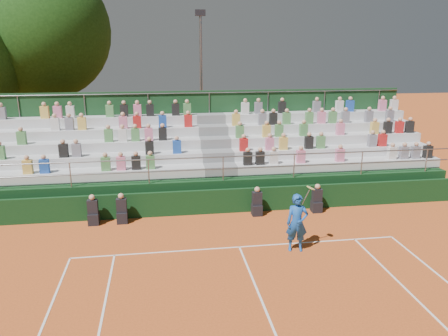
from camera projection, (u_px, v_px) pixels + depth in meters
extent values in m
plane|color=#C95621|center=(239.00, 247.00, 14.69)|extent=(90.00, 90.00, 0.00)
cube|color=white|center=(239.00, 247.00, 14.68)|extent=(11.00, 0.06, 0.01)
cube|color=white|center=(261.00, 300.00, 11.64)|extent=(0.06, 6.40, 0.01)
cube|color=black|center=(225.00, 201.00, 17.60)|extent=(20.00, 0.15, 1.00)
cube|color=black|center=(94.00, 219.00, 16.52)|extent=(0.40, 0.40, 0.44)
cube|color=black|center=(93.00, 207.00, 16.39)|extent=(0.38, 0.25, 0.55)
sphere|color=tan|center=(92.00, 197.00, 16.28)|extent=(0.22, 0.22, 0.22)
cube|color=black|center=(122.00, 217.00, 16.67)|extent=(0.40, 0.40, 0.44)
cube|color=black|center=(122.00, 205.00, 16.54)|extent=(0.38, 0.25, 0.55)
sphere|color=tan|center=(121.00, 196.00, 16.44)|extent=(0.22, 0.22, 0.22)
cube|color=black|center=(257.00, 210.00, 17.42)|extent=(0.40, 0.40, 0.44)
cube|color=black|center=(257.00, 199.00, 17.29)|extent=(0.38, 0.25, 0.55)
sphere|color=tan|center=(257.00, 189.00, 17.19)|extent=(0.22, 0.22, 0.22)
cube|color=black|center=(316.00, 207.00, 17.77)|extent=(0.40, 0.40, 0.44)
cube|color=black|center=(317.00, 195.00, 17.64)|extent=(0.38, 0.25, 0.55)
sphere|color=tan|center=(318.00, 187.00, 17.54)|extent=(0.22, 0.22, 0.22)
cube|color=black|center=(215.00, 177.00, 20.52)|extent=(20.00, 5.20, 1.20)
cube|color=silver|center=(92.00, 175.00, 17.95)|extent=(9.30, 0.85, 0.42)
cube|color=silver|center=(339.00, 165.00, 19.47)|extent=(9.30, 0.85, 0.42)
cube|color=slate|center=(220.00, 170.00, 18.71)|extent=(1.40, 0.85, 0.42)
cube|color=silver|center=(94.00, 160.00, 18.64)|extent=(9.30, 0.85, 0.42)
cube|color=silver|center=(332.00, 151.00, 20.17)|extent=(9.30, 0.85, 0.42)
cube|color=slate|center=(217.00, 156.00, 19.41)|extent=(1.40, 0.85, 0.42)
cube|color=silver|center=(95.00, 146.00, 19.34)|extent=(9.30, 0.85, 0.42)
cube|color=silver|center=(326.00, 139.00, 20.87)|extent=(9.30, 0.85, 0.42)
cube|color=slate|center=(215.00, 142.00, 20.10)|extent=(1.40, 0.85, 0.42)
cube|color=silver|center=(97.00, 133.00, 20.03)|extent=(9.30, 0.85, 0.42)
cube|color=silver|center=(320.00, 127.00, 21.56)|extent=(9.30, 0.85, 0.42)
cube|color=slate|center=(213.00, 130.00, 20.80)|extent=(1.40, 0.85, 0.42)
cube|color=silver|center=(99.00, 121.00, 20.73)|extent=(9.30, 0.85, 0.42)
cube|color=silver|center=(314.00, 116.00, 22.26)|extent=(9.30, 0.85, 0.42)
cube|color=slate|center=(210.00, 118.00, 21.49)|extent=(1.40, 0.85, 0.42)
cube|color=#173D1E|center=(209.00, 134.00, 22.23)|extent=(20.00, 0.12, 4.40)
cylinder|color=gray|center=(223.00, 157.00, 17.66)|extent=(20.00, 0.05, 0.05)
cylinder|color=gray|center=(209.00, 93.00, 21.57)|extent=(20.00, 0.05, 0.05)
cube|color=gold|center=(28.00, 167.00, 17.33)|extent=(0.36, 0.24, 0.56)
cube|color=#1E4CB2|center=(44.00, 166.00, 17.42)|extent=(0.36, 0.24, 0.56)
cube|color=#4C8C4C|center=(106.00, 164.00, 17.76)|extent=(0.36, 0.24, 0.56)
cube|color=pink|center=(121.00, 163.00, 17.85)|extent=(0.36, 0.24, 0.56)
cube|color=black|center=(136.00, 163.00, 17.93)|extent=(0.36, 0.24, 0.56)
cube|color=#4C8C4C|center=(150.00, 162.00, 18.02)|extent=(0.36, 0.24, 0.56)
cube|color=#4C8C4C|center=(0.00, 153.00, 17.85)|extent=(0.36, 0.24, 0.56)
cube|color=black|center=(64.00, 151.00, 18.20)|extent=(0.36, 0.24, 0.56)
cube|color=slate|center=(77.00, 150.00, 18.28)|extent=(0.36, 0.24, 0.56)
cube|color=black|center=(150.00, 148.00, 18.71)|extent=(0.36, 0.24, 0.56)
cube|color=#1E4CB2|center=(177.00, 147.00, 18.87)|extent=(0.36, 0.24, 0.56)
cube|color=#4C8C4C|center=(22.00, 138.00, 18.63)|extent=(0.36, 0.24, 0.56)
cube|color=#4C8C4C|center=(109.00, 135.00, 19.15)|extent=(0.36, 0.24, 0.56)
cube|color=silver|center=(123.00, 135.00, 19.24)|extent=(0.36, 0.24, 0.56)
cube|color=#4C8C4C|center=(135.00, 135.00, 19.32)|extent=(0.36, 0.24, 0.56)
cube|color=pink|center=(149.00, 134.00, 19.40)|extent=(0.36, 0.24, 0.56)
cube|color=black|center=(163.00, 134.00, 19.49)|extent=(0.36, 0.24, 0.56)
cube|color=silver|center=(55.00, 124.00, 19.51)|extent=(0.36, 0.24, 0.56)
cube|color=slate|center=(69.00, 124.00, 19.59)|extent=(0.36, 0.24, 0.56)
cube|color=gold|center=(82.00, 123.00, 19.67)|extent=(0.36, 0.24, 0.56)
cube|color=pink|center=(123.00, 122.00, 19.93)|extent=(0.36, 0.24, 0.56)
cube|color=red|center=(137.00, 122.00, 20.02)|extent=(0.36, 0.24, 0.56)
cube|color=#1E4CB2|center=(163.00, 121.00, 20.19)|extent=(0.36, 0.24, 0.56)
cube|color=red|center=(188.00, 121.00, 20.36)|extent=(0.36, 0.24, 0.56)
cube|color=slate|center=(2.00, 113.00, 19.85)|extent=(0.36, 0.24, 0.56)
cube|color=gold|center=(45.00, 112.00, 20.12)|extent=(0.36, 0.24, 0.56)
cube|color=pink|center=(58.00, 112.00, 20.20)|extent=(0.36, 0.24, 0.56)
cube|color=silver|center=(70.00, 112.00, 20.28)|extent=(0.36, 0.24, 0.56)
cube|color=#4C8C4C|center=(110.00, 111.00, 20.53)|extent=(0.36, 0.24, 0.56)
cube|color=black|center=(124.00, 111.00, 20.63)|extent=(0.36, 0.24, 0.56)
cube|color=pink|center=(137.00, 110.00, 20.72)|extent=(0.36, 0.24, 0.56)
cube|color=black|center=(150.00, 110.00, 20.80)|extent=(0.36, 0.24, 0.56)
cube|color=black|center=(176.00, 110.00, 20.98)|extent=(0.36, 0.24, 0.56)
cube|color=#4C8C4C|center=(187.00, 109.00, 21.05)|extent=(0.36, 0.24, 0.56)
cube|color=black|center=(248.00, 159.00, 18.60)|extent=(0.36, 0.24, 0.56)
cube|color=black|center=(260.00, 158.00, 18.68)|extent=(0.36, 0.24, 0.56)
cube|color=silver|center=(273.00, 158.00, 18.76)|extent=(0.36, 0.24, 0.56)
cube|color=pink|center=(301.00, 157.00, 18.94)|extent=(0.36, 0.24, 0.56)
cube|color=pink|center=(340.00, 155.00, 19.19)|extent=(0.36, 0.24, 0.56)
cube|color=silver|center=(392.00, 153.00, 19.54)|extent=(0.36, 0.24, 0.56)
cube|color=slate|center=(404.00, 153.00, 19.62)|extent=(0.36, 0.24, 0.56)
cube|color=slate|center=(415.00, 152.00, 19.71)|extent=(0.36, 0.24, 0.56)
cube|color=black|center=(428.00, 152.00, 19.79)|extent=(0.36, 0.24, 0.56)
cube|color=red|center=(244.00, 145.00, 19.30)|extent=(0.36, 0.24, 0.56)
cube|color=pink|center=(270.00, 144.00, 19.46)|extent=(0.36, 0.24, 0.56)
cube|color=gold|center=(283.00, 143.00, 19.55)|extent=(0.36, 0.24, 0.56)
cube|color=black|center=(309.00, 143.00, 19.72)|extent=(0.36, 0.24, 0.56)
cube|color=#4C8C4C|center=(321.00, 142.00, 19.80)|extent=(0.36, 0.24, 0.56)
cube|color=slate|center=(372.00, 140.00, 20.16)|extent=(0.36, 0.24, 0.56)
cube|color=red|center=(382.00, 140.00, 20.23)|extent=(0.36, 0.24, 0.56)
cube|color=#4C8C4C|center=(240.00, 132.00, 19.99)|extent=(0.36, 0.24, 0.56)
cube|color=gold|center=(266.00, 131.00, 20.17)|extent=(0.36, 0.24, 0.56)
cube|color=#4C8C4C|center=(279.00, 131.00, 20.25)|extent=(0.36, 0.24, 0.56)
cube|color=#4C8C4C|center=(303.00, 130.00, 20.42)|extent=(0.36, 0.24, 0.56)
cube|color=pink|center=(340.00, 129.00, 20.68)|extent=(0.36, 0.24, 0.56)
cube|color=gold|center=(375.00, 128.00, 20.93)|extent=(0.36, 0.24, 0.56)
cube|color=black|center=(388.00, 128.00, 21.02)|extent=(0.36, 0.24, 0.56)
cube|color=red|center=(399.00, 127.00, 21.11)|extent=(0.36, 0.24, 0.56)
cube|color=black|center=(410.00, 127.00, 21.19)|extent=(0.36, 0.24, 0.56)
cube|color=gold|center=(236.00, 120.00, 20.68)|extent=(0.36, 0.24, 0.56)
cube|color=slate|center=(262.00, 119.00, 20.86)|extent=(0.36, 0.24, 0.56)
cube|color=black|center=(273.00, 119.00, 20.94)|extent=(0.36, 0.24, 0.56)
cube|color=#4C8C4C|center=(287.00, 118.00, 21.03)|extent=(0.36, 0.24, 0.56)
cube|color=#4C8C4C|center=(309.00, 118.00, 21.20)|extent=(0.36, 0.24, 0.56)
cube|color=pink|center=(321.00, 118.00, 21.29)|extent=(0.36, 0.24, 0.56)
cube|color=#4C8C4C|center=(333.00, 117.00, 21.37)|extent=(0.36, 0.24, 0.56)
cube|color=slate|center=(345.00, 117.00, 21.46)|extent=(0.36, 0.24, 0.56)
cube|color=slate|center=(369.00, 116.00, 21.64)|extent=(0.36, 0.24, 0.56)
cube|color=slate|center=(390.00, 116.00, 21.79)|extent=(0.36, 0.24, 0.56)
cube|color=silver|center=(245.00, 108.00, 21.46)|extent=(0.36, 0.24, 0.56)
cube|color=slate|center=(258.00, 108.00, 21.56)|extent=(0.36, 0.24, 0.56)
cube|color=black|center=(282.00, 107.00, 21.73)|extent=(0.36, 0.24, 0.56)
cube|color=slate|center=(317.00, 107.00, 21.99)|extent=(0.36, 0.24, 0.56)
cube|color=silver|center=(339.00, 106.00, 22.16)|extent=(0.36, 0.24, 0.56)
cube|color=#1E4CB2|center=(350.00, 106.00, 22.24)|extent=(0.36, 0.24, 0.56)
cube|color=pink|center=(382.00, 105.00, 22.49)|extent=(0.36, 0.24, 0.56)
cube|color=silver|center=(394.00, 105.00, 22.58)|extent=(0.36, 0.24, 0.56)
imported|color=#1650AA|center=(297.00, 223.00, 14.22)|extent=(0.77, 0.57, 1.94)
cylinder|color=gray|center=(306.00, 197.00, 14.02)|extent=(0.26, 0.03, 0.51)
cylinder|color=#E5D866|center=(311.00, 188.00, 13.96)|extent=(0.26, 0.28, 0.14)
cylinder|color=#332012|center=(51.00, 123.00, 25.91)|extent=(0.50, 0.50, 4.27)
sphere|color=black|center=(41.00, 31.00, 24.50)|extent=(7.69, 7.69, 7.69)
cylinder|color=gray|center=(201.00, 87.00, 26.62)|extent=(0.16, 0.16, 8.23)
cube|color=black|center=(200.00, 13.00, 25.46)|extent=(0.60, 0.25, 0.35)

